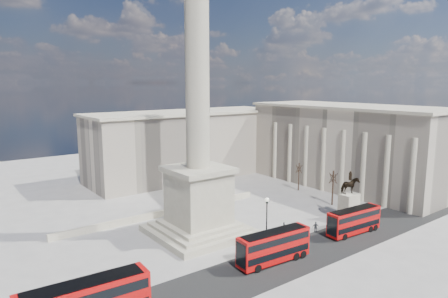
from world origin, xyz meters
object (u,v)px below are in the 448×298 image
at_px(victorian_lamp, 267,217).
at_px(nelsons_column, 198,153).
at_px(red_bus_b, 274,246).
at_px(red_bus_c, 354,221).
at_px(pedestrian_crossing, 316,227).
at_px(equestrian_statue, 349,202).
at_px(pedestrian_walking, 284,227).
at_px(pedestrian_standing, 335,215).

bearing_deg(victorian_lamp, nelsons_column, 119.07).
bearing_deg(nelsons_column, red_bus_b, -81.02).
height_order(red_bus_b, red_bus_c, red_bus_b).
bearing_deg(pedestrian_crossing, nelsons_column, 1.06).
bearing_deg(red_bus_c, red_bus_b, -176.32).
bearing_deg(red_bus_c, nelsons_column, 147.40).
distance_m(nelsons_column, equestrian_statue, 28.45).
bearing_deg(red_bus_c, victorian_lamp, 164.98).
distance_m(red_bus_b, pedestrian_walking, 11.63).
bearing_deg(nelsons_column, pedestrian_crossing, -35.44).
xyz_separation_m(red_bus_c, pedestrian_standing, (3.06, 5.93, -1.31)).
xyz_separation_m(nelsons_column, pedestrian_crossing, (15.15, -10.78, -12.02)).
relative_size(red_bus_c, equestrian_statue, 1.18).
bearing_deg(pedestrian_standing, victorian_lamp, -21.24).
height_order(victorian_lamp, equestrian_statue, equestrian_statue).
height_order(nelsons_column, red_bus_b, nelsons_column).
bearing_deg(victorian_lamp, pedestrian_crossing, -6.15).
relative_size(pedestrian_walking, pedestrian_crossing, 0.87).
bearing_deg(red_bus_c, pedestrian_crossing, 143.09).
xyz_separation_m(nelsons_column, pedestrian_standing, (22.69, -8.77, -12.10)).
relative_size(red_bus_c, pedestrian_crossing, 5.65).
distance_m(victorian_lamp, pedestrian_crossing, 10.36).
height_order(red_bus_b, pedestrian_standing, red_bus_b).
bearing_deg(pedestrian_crossing, pedestrian_standing, -128.54).
distance_m(equestrian_statue, pedestrian_crossing, 9.83).
height_order(red_bus_b, equestrian_statue, equestrian_statue).
relative_size(red_bus_c, pedestrian_walking, 6.52).
bearing_deg(red_bus_b, victorian_lamp, 60.95).
bearing_deg(red_bus_b, nelsons_column, 102.88).
bearing_deg(equestrian_statue, red_bus_c, -137.30).
relative_size(victorian_lamp, pedestrian_standing, 4.44).
xyz_separation_m(nelsons_column, victorian_lamp, (5.41, -9.73, -8.66)).
relative_size(red_bus_b, pedestrian_standing, 6.64).
height_order(equestrian_statue, pedestrian_crossing, equestrian_statue).
bearing_deg(red_bus_b, pedestrian_crossing, 20.18).
distance_m(nelsons_column, red_bus_b, 18.16).
bearing_deg(equestrian_statue, victorian_lamp, 179.18).
bearing_deg(red_bus_b, red_bus_c, 3.36).
bearing_deg(pedestrian_crossing, equestrian_statue, -138.87).
bearing_deg(red_bus_b, pedestrian_standing, 19.69).
xyz_separation_m(pedestrian_walking, pedestrian_standing, (11.28, -1.30, 0.04)).
distance_m(nelsons_column, pedestrian_crossing, 22.14).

